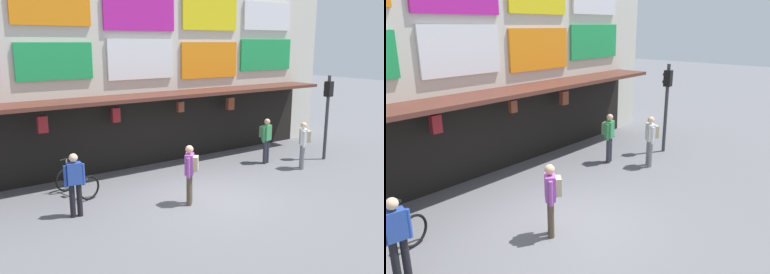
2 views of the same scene
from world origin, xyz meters
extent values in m
plane|color=slate|center=(0.00, 0.00, 0.00)|extent=(80.00, 80.00, 0.00)
cube|color=beige|center=(0.00, 4.60, 4.00)|extent=(18.00, 1.20, 8.00)
cube|color=#592D23|center=(0.00, 3.30, 2.60)|extent=(15.30, 1.40, 0.12)
cube|color=orange|center=(-2.95, 3.95, 5.49)|extent=(2.40, 0.08, 1.22)
cube|color=#B71E93|center=(0.00, 3.95, 5.34)|extent=(2.65, 0.08, 1.15)
cube|color=yellow|center=(2.95, 3.95, 5.49)|extent=(2.48, 0.08, 1.31)
cube|color=white|center=(5.90, 3.95, 5.44)|extent=(2.54, 0.08, 1.13)
cube|color=green|center=(-2.95, 3.95, 3.82)|extent=(2.36, 0.08, 1.13)
cube|color=white|center=(0.00, 3.95, 3.83)|extent=(2.47, 0.08, 1.37)
cube|color=orange|center=(2.95, 3.95, 3.72)|extent=(2.59, 0.08, 1.35)
cube|color=green|center=(5.90, 3.95, 3.88)|extent=(2.79, 0.08, 1.27)
cylinder|color=black|center=(-3.64, 3.27, 2.41)|extent=(0.02, 0.02, 0.25)
cube|color=maroon|center=(-3.64, 3.27, 2.04)|extent=(0.28, 0.17, 0.49)
cylinder|color=black|center=(-1.21, 3.52, 2.41)|extent=(0.02, 0.02, 0.25)
cube|color=maroon|center=(-1.21, 3.52, 2.05)|extent=(0.27, 0.16, 0.48)
cylinder|color=black|center=(1.28, 3.45, 2.42)|extent=(0.02, 0.02, 0.24)
cube|color=brown|center=(1.28, 3.45, 2.12)|extent=(0.24, 0.14, 0.37)
cylinder|color=black|center=(3.63, 3.50, 2.41)|extent=(0.02, 0.02, 0.26)
cube|color=brown|center=(3.63, 3.50, 2.04)|extent=(0.30, 0.18, 0.48)
cube|color=black|center=(0.00, 3.98, 1.25)|extent=(15.30, 0.04, 2.50)
cylinder|color=#38383D|center=(6.15, 0.84, 1.60)|extent=(0.12, 0.12, 3.20)
cube|color=black|center=(6.15, 0.84, 2.70)|extent=(0.31, 0.27, 0.56)
sphere|color=red|center=(6.14, 0.97, 2.83)|extent=(0.15, 0.15, 0.15)
sphere|color=black|center=(6.14, 0.97, 2.57)|extent=(0.15, 0.15, 0.15)
torus|color=black|center=(-3.19, 2.87, 0.36)|extent=(0.71, 0.27, 0.72)
torus|color=black|center=(-2.87, 1.82, 0.36)|extent=(0.71, 0.27, 0.72)
cylinder|color=#A3998E|center=(-3.03, 2.34, 0.61)|extent=(0.33, 0.96, 0.05)
cylinder|color=#A3998E|center=(-2.98, 2.19, 0.78)|extent=(0.04, 0.04, 0.35)
cube|color=black|center=(-2.98, 2.19, 0.97)|extent=(0.15, 0.22, 0.06)
cylinder|color=#A3998E|center=(-3.16, 2.79, 0.78)|extent=(0.04, 0.04, 0.50)
cylinder|color=black|center=(-3.16, 2.79, 1.03)|extent=(0.43, 0.16, 0.04)
cylinder|color=brown|center=(-0.75, -0.13, 0.44)|extent=(0.14, 0.14, 0.88)
cylinder|color=brown|center=(-0.63, 0.00, 0.44)|extent=(0.14, 0.14, 0.88)
cube|color=#9E4CA8|center=(-0.69, -0.06, 1.16)|extent=(0.40, 0.42, 0.56)
sphere|color=tan|center=(-0.69, -0.06, 1.57)|extent=(0.22, 0.22, 0.22)
cylinder|color=#9E4CA8|center=(-0.84, -0.23, 1.11)|extent=(0.09, 0.09, 0.56)
cylinder|color=#9E4CA8|center=(-0.55, 0.10, 1.11)|extent=(0.09, 0.09, 0.56)
cube|color=tan|center=(-0.57, -0.17, 1.18)|extent=(0.30, 0.32, 0.40)
cylinder|color=gray|center=(4.42, 0.41, 0.44)|extent=(0.14, 0.14, 0.88)
cylinder|color=gray|center=(4.53, 0.55, 0.44)|extent=(0.14, 0.14, 0.88)
cube|color=white|center=(4.48, 0.48, 1.16)|extent=(0.40, 0.42, 0.56)
sphere|color=beige|center=(4.48, 0.48, 1.57)|extent=(0.22, 0.22, 0.22)
cylinder|color=white|center=(4.34, 0.31, 1.11)|extent=(0.09, 0.09, 0.56)
cylinder|color=white|center=(4.62, 0.65, 1.11)|extent=(0.09, 0.09, 0.56)
cube|color=tan|center=(4.60, 0.38, 1.18)|extent=(0.30, 0.32, 0.40)
cylinder|color=#2D2D38|center=(3.99, 1.72, 0.44)|extent=(0.14, 0.14, 0.88)
cylinder|color=#2D2D38|center=(3.82, 1.67, 0.44)|extent=(0.14, 0.14, 0.88)
cube|color=#388E51|center=(3.90, 1.69, 1.16)|extent=(0.41, 0.32, 0.56)
sphere|color=tan|center=(3.90, 1.69, 1.57)|extent=(0.22, 0.22, 0.22)
cylinder|color=#388E51|center=(4.11, 1.76, 1.11)|extent=(0.09, 0.09, 0.56)
cylinder|color=#388E51|center=(3.69, 1.63, 1.11)|extent=(0.09, 0.09, 0.56)
cube|color=#477042|center=(3.86, 1.85, 1.18)|extent=(0.31, 0.24, 0.40)
cylinder|color=black|center=(-3.66, 0.88, 0.44)|extent=(0.14, 0.14, 0.88)
cylinder|color=black|center=(-3.48, 0.86, 0.44)|extent=(0.14, 0.14, 0.88)
cube|color=#28479E|center=(-3.57, 0.87, 1.16)|extent=(0.39, 0.27, 0.56)
sphere|color=beige|center=(-3.57, 0.87, 1.57)|extent=(0.22, 0.22, 0.22)
cylinder|color=#28479E|center=(-3.78, 0.90, 1.11)|extent=(0.09, 0.09, 0.56)
cylinder|color=#28479E|center=(-3.35, 0.84, 1.11)|extent=(0.09, 0.09, 0.56)
camera|label=1|loc=(-6.76, -9.11, 4.38)|focal=39.07mm
camera|label=2|loc=(-5.85, -5.28, 4.49)|focal=34.80mm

